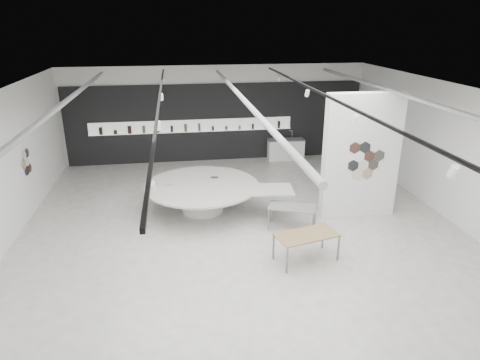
{
  "coord_description": "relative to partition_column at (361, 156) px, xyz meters",
  "views": [
    {
      "loc": [
        -1.66,
        -9.92,
        5.43
      ],
      "look_at": [
        0.05,
        1.2,
        1.2
      ],
      "focal_mm": 32.0,
      "sensor_mm": 36.0,
      "label": 1
    }
  ],
  "objects": [
    {
      "name": "room",
      "position": [
        -3.59,
        -1.0,
        0.27
      ],
      "size": [
        12.02,
        14.02,
        3.82
      ],
      "color": "beige",
      "rests_on": "ground"
    },
    {
      "name": "back_wall_display",
      "position": [
        -3.58,
        5.94,
        -0.26
      ],
      "size": [
        11.8,
        0.27,
        3.1
      ],
      "color": "black",
      "rests_on": "ground"
    },
    {
      "name": "partition_column",
      "position": [
        0.0,
        0.0,
        0.0
      ],
      "size": [
        2.2,
        0.38,
        3.6
      ],
      "color": "white",
      "rests_on": "ground"
    },
    {
      "name": "display_island",
      "position": [
        -4.42,
        0.9,
        -1.24
      ],
      "size": [
        4.47,
        3.69,
        0.87
      ],
      "rotation": [
        0.0,
        0.0,
        -0.09
      ],
      "color": "white",
      "rests_on": "ground"
    },
    {
      "name": "sample_table_wood",
      "position": [
        -2.24,
        -2.28,
        -1.16
      ],
      "size": [
        1.6,
        1.08,
        0.69
      ],
      "rotation": [
        0.0,
        0.0,
        0.25
      ],
      "color": "olive",
      "rests_on": "ground"
    },
    {
      "name": "sample_table_stone",
      "position": [
        -2.13,
        -0.61,
        -1.2
      ],
      "size": [
        1.42,
        1.08,
        0.66
      ],
      "rotation": [
        0.0,
        0.0,
        -0.4
      ],
      "color": "slate",
      "rests_on": "ground"
    },
    {
      "name": "kitchen_counter",
      "position": [
        -0.72,
        5.53,
        -1.37
      ],
      "size": [
        1.52,
        0.64,
        1.18
      ],
      "rotation": [
        0.0,
        0.0,
        -0.04
      ],
      "color": "white",
      "rests_on": "ground"
    }
  ]
}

